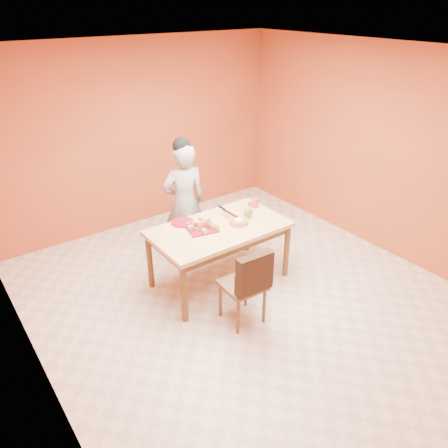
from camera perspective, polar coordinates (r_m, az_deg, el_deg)
floor at (r=5.25m, az=2.55°, el=-9.33°), size 5.00×5.00×0.00m
ceiling at (r=4.22m, az=3.37°, el=21.43°), size 5.00×5.00×0.00m
wall_back at (r=6.58m, az=-11.10°, el=11.23°), size 4.50×0.00×4.50m
wall_left at (r=3.74m, az=-25.20°, el=-4.14°), size 0.00×5.00×5.00m
wall_right at (r=6.15m, az=19.69°, el=8.99°), size 0.00×5.00×5.00m
dining_table at (r=5.14m, az=-0.60°, el=-1.29°), size 1.60×0.90×0.76m
dining_chair at (r=4.62m, az=2.59°, el=-7.78°), size 0.45×0.51×0.92m
pastry_pile at (r=5.02m, az=-3.00°, el=0.00°), size 0.29×0.29×0.09m
person at (r=5.65m, az=-5.23°, el=2.77°), size 0.63×0.47×1.57m
pastry_platter at (r=5.05m, az=-2.98°, el=-0.57°), size 0.38×0.38×0.02m
red_dinner_plate at (r=5.20m, az=-5.42°, el=0.23°), size 0.31×0.31×0.02m
white_cake_plate at (r=5.15m, az=1.91°, el=-0.02°), size 0.36×0.36×0.01m
sponge_cake at (r=5.13m, az=1.91°, el=0.30°), size 0.27×0.27×0.05m
cake_server at (r=5.25m, az=0.80°, el=1.39°), size 0.06×0.25×0.01m
egg_ornament at (r=5.28m, az=3.15°, el=1.53°), size 0.12×0.10×0.15m
magenta_glass at (r=5.57m, az=4.10°, el=2.74°), size 0.09×0.09×0.11m
checker_tin at (r=5.63m, az=3.63°, el=2.60°), size 0.13×0.13×0.03m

